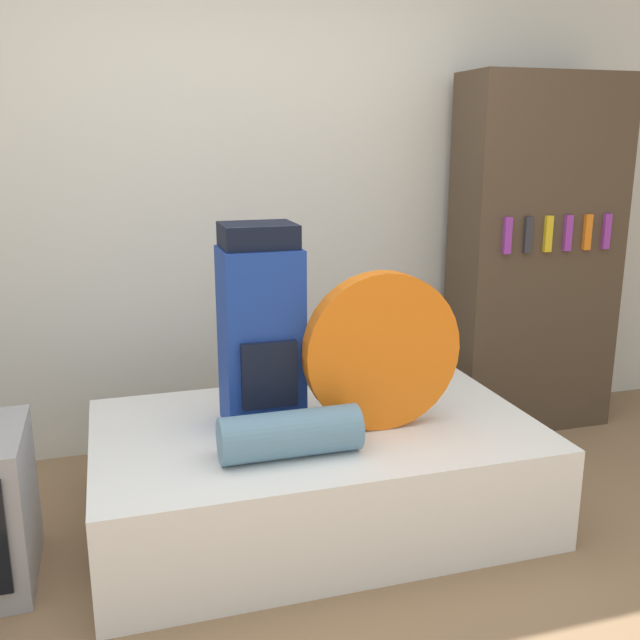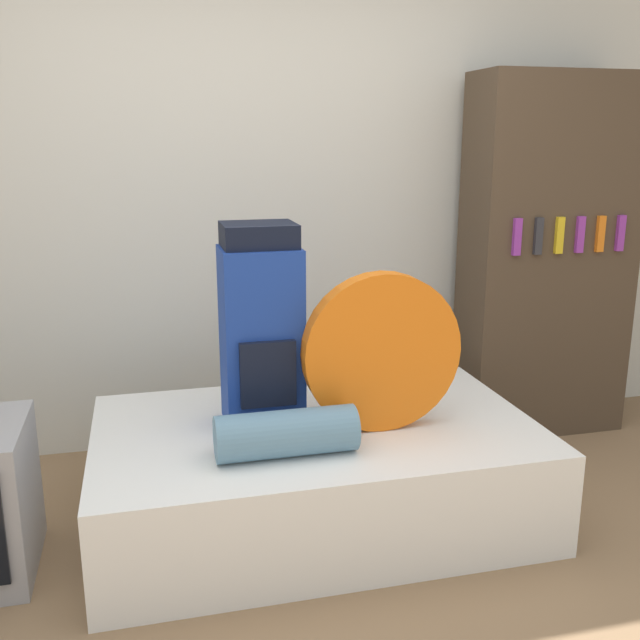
{
  "view_description": "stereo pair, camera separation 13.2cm",
  "coord_description": "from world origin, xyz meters",
  "px_view_note": "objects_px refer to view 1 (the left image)",
  "views": [
    {
      "loc": [
        -0.64,
        -1.92,
        1.6
      ],
      "look_at": [
        0.17,
        0.77,
        0.88
      ],
      "focal_mm": 40.0,
      "sensor_mm": 36.0,
      "label": 1
    },
    {
      "loc": [
        -0.51,
        -1.95,
        1.6
      ],
      "look_at": [
        0.17,
        0.77,
        0.88
      ],
      "focal_mm": 40.0,
      "sensor_mm": 36.0,
      "label": 2
    }
  ],
  "objects_px": {
    "tent_bag": "(382,351)",
    "bookshelf": "(535,257)",
    "sleeping_roll": "(290,434)",
    "backpack": "(261,329)"
  },
  "relations": [
    {
      "from": "tent_bag",
      "to": "bookshelf",
      "type": "distance_m",
      "value": 1.46
    },
    {
      "from": "tent_bag",
      "to": "sleeping_roll",
      "type": "relative_size",
      "value": 1.23
    },
    {
      "from": "backpack",
      "to": "tent_bag",
      "type": "relative_size",
      "value": 1.28
    },
    {
      "from": "backpack",
      "to": "sleeping_roll",
      "type": "xyz_separation_m",
      "value": [
        0.03,
        -0.35,
        -0.32
      ]
    },
    {
      "from": "backpack",
      "to": "tent_bag",
      "type": "bearing_deg",
      "value": -21.66
    },
    {
      "from": "backpack",
      "to": "sleeping_roll",
      "type": "bearing_deg",
      "value": -84.92
    },
    {
      "from": "backpack",
      "to": "bookshelf",
      "type": "bearing_deg",
      "value": 19.96
    },
    {
      "from": "tent_bag",
      "to": "sleeping_roll",
      "type": "distance_m",
      "value": 0.52
    },
    {
      "from": "tent_bag",
      "to": "backpack",
      "type": "bearing_deg",
      "value": 158.34
    },
    {
      "from": "sleeping_roll",
      "to": "bookshelf",
      "type": "bearing_deg",
      "value": 30.28
    }
  ]
}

